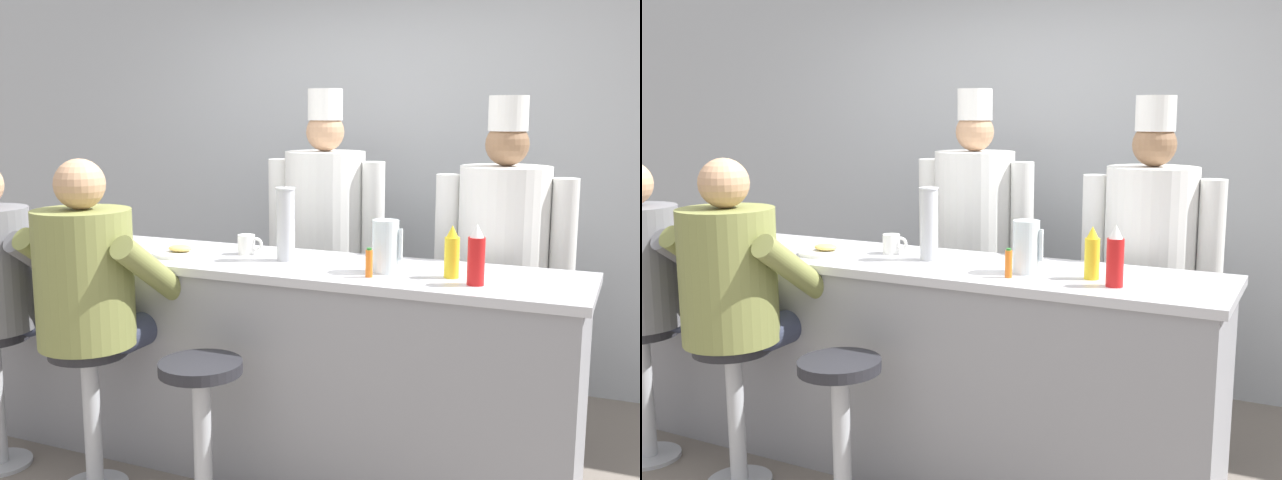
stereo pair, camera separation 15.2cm
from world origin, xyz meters
TOP-DOWN VIEW (x-y plane):
  - wall_back at (0.00, 1.92)m, footprint 10.00×0.06m
  - diner_counter at (0.00, 0.33)m, footprint 3.07×0.66m
  - ketchup_bottle_red at (1.07, 0.20)m, footprint 0.07×0.07m
  - mustard_bottle_yellow at (0.94, 0.29)m, footprint 0.06×0.06m
  - hot_sauce_bottle_orange at (0.62, 0.16)m, footprint 0.03×0.03m
  - water_pitcher_clear at (0.65, 0.28)m, footprint 0.14×0.12m
  - breakfast_plate at (-0.41, 0.26)m, footprint 0.27×0.27m
  - cereal_bowl at (-1.19, 0.24)m, footprint 0.14×0.14m
  - coffee_mug_white at (-0.12, 0.41)m, footprint 0.13×0.09m
  - cup_stack_steel at (0.13, 0.35)m, footprint 0.09×0.09m
  - diner_seated_grey at (-1.16, -0.21)m, footprint 0.63×0.62m
  - diner_seated_olive at (-0.57, -0.21)m, footprint 0.65×0.65m
  - empty_stool_round at (0.02, -0.25)m, footprint 0.35×0.35m
  - cook_in_whites_near at (-0.03, 1.19)m, footprint 0.73×0.46m
  - cook_in_whites_far at (1.04, 0.99)m, footprint 0.70×0.45m

SIDE VIEW (x-z plane):
  - empty_stool_round at x=0.02m, z-range 0.12..0.81m
  - diner_counter at x=0.00m, z-range 0.00..1.03m
  - diner_seated_grey at x=-1.16m, z-range 0.19..1.69m
  - diner_seated_olive at x=-0.57m, z-range 0.19..1.72m
  - cook_in_whites_far at x=1.04m, z-range 0.09..1.89m
  - cook_in_whites_near at x=-0.03m, z-range 0.09..1.95m
  - breakfast_plate at x=-0.41m, z-range 1.02..1.07m
  - cereal_bowl at x=-1.19m, z-range 1.03..1.09m
  - coffee_mug_white at x=-0.12m, z-range 1.03..1.13m
  - hot_sauce_bottle_orange at x=0.62m, z-range 1.03..1.15m
  - mustard_bottle_yellow at x=0.94m, z-range 1.02..1.25m
  - water_pitcher_clear at x=0.65m, z-range 1.03..1.26m
  - ketchup_bottle_red at x=1.07m, z-range 1.02..1.27m
  - cup_stack_steel at x=0.13m, z-range 1.03..1.38m
  - wall_back at x=0.00m, z-range 0.00..2.70m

